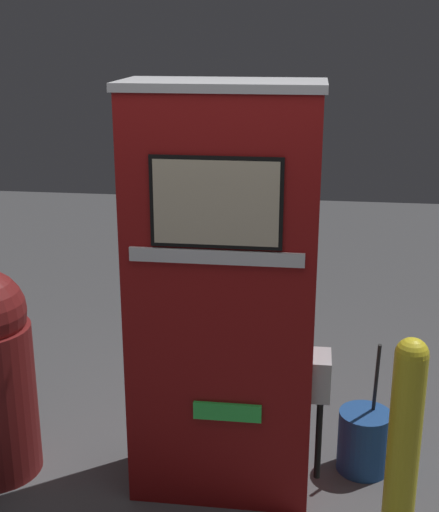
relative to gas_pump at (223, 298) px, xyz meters
The scene contains 4 objects.
ground_plane 1.09m from the gas_pump, 90.63° to the right, with size 14.00×14.00×0.00m, color #4C4C4F.
gas_pump is the anchor object (origin of this frame).
safety_bollard 1.09m from the gas_pump, 26.40° to the right, with size 0.15×0.15×1.09m.
squeegee_bucket 1.19m from the gas_pump, 16.29° to the left, with size 0.29×0.29×0.78m.
Camera 1 is at (0.42, -3.06, 2.35)m, focal length 50.00 mm.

